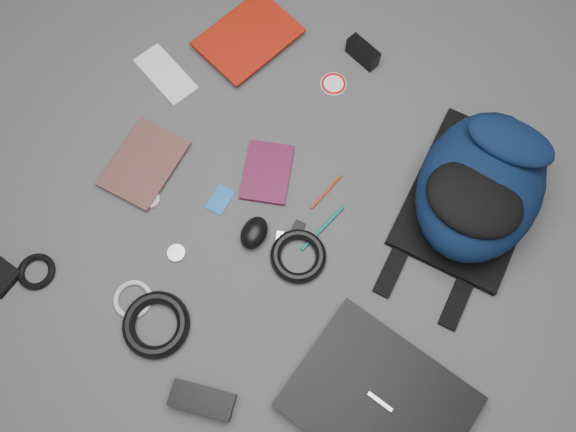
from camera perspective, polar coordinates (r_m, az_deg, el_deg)
The scene contains 24 objects.
ground at distance 1.46m, azimuth -0.00°, elevation -0.26°, with size 4.00×4.00×0.00m, color #4F4F51.
backpack at distance 1.46m, azimuth 19.00°, elevation 3.00°, with size 0.32×0.47×0.19m, color black, non-canonical shape.
laptop at distance 1.37m, azimuth 9.21°, elevation -18.13°, with size 0.39×0.30×0.04m, color black.
textbook_red at distance 1.75m, azimuth -6.45°, elevation 19.47°, with size 0.20×0.27×0.03m, color maroon.
comic_book at distance 1.59m, azimuth -16.83°, elevation 6.36°, with size 0.16×0.22×0.02m, color #AC480C.
envelope at distance 1.68m, azimuth -12.33°, elevation 13.93°, with size 0.19×0.09×0.00m, color white.
dvd_case at distance 1.50m, azimuth -2.14°, elevation 4.47°, with size 0.12×0.17×0.01m, color #460D26.
compact_camera at distance 1.67m, azimuth 7.60°, elevation 16.14°, with size 0.10×0.04×0.06m, color black.
sticker_disc at distance 1.63m, azimuth 4.65°, elevation 13.23°, with size 0.07×0.07×0.00m, color white.
pen_teal at distance 1.44m, azimuth 3.55°, elevation -1.24°, with size 0.01×0.01×0.16m, color #0B645A.
pen_red at distance 1.48m, azimuth 3.91°, elevation 2.44°, with size 0.01×0.01×0.12m, color #AD260D.
id_badge at distance 1.48m, azimuth -6.89°, elevation 1.65°, with size 0.05×0.08×0.00m, color #175EB3.
usb_black at distance 1.47m, azimuth -1.27°, elevation 2.32°, with size 0.02×0.05×0.01m, color black.
usb_silver at distance 1.43m, azimuth -0.89°, elevation -2.44°, with size 0.02×0.04×0.01m, color silver.
key_fob at distance 1.44m, azimuth 0.94°, elevation -1.35°, with size 0.03×0.04×0.01m, color black.
mouse at distance 1.42m, azimuth -3.47°, elevation -1.72°, with size 0.06×0.09×0.05m, color black.
headphone_left at distance 1.51m, azimuth -13.74°, elevation 1.65°, with size 0.05×0.05×0.01m, color #BDBCBF.
headphone_right at distance 1.45m, azimuth -11.27°, elevation -3.71°, with size 0.05×0.05×0.01m, color silver.
cable_coil at distance 1.41m, azimuth 1.05°, elevation -4.10°, with size 0.14×0.14×0.03m, color black.
power_brick at distance 1.37m, azimuth -8.70°, elevation -17.97°, with size 0.15×0.06×0.04m, color black.
power_cord_coil at distance 1.41m, azimuth -13.25°, elevation -10.68°, with size 0.16×0.16×0.03m, color black.
pouch at distance 1.58m, azimuth -27.25°, elevation -5.51°, with size 0.08×0.08×0.02m, color black.
earbud_coil at distance 1.54m, azimuth -24.20°, elevation -5.17°, with size 0.09×0.09×0.02m, color black.
white_cable_coil at distance 1.45m, azimuth -15.48°, elevation -8.15°, with size 0.10×0.10×0.01m, color silver.
Camera 1 is at (0.24, -0.40, 1.38)m, focal length 35.00 mm.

